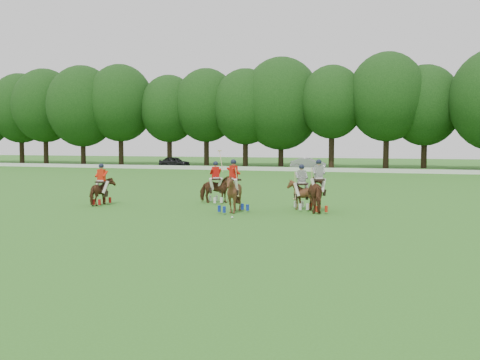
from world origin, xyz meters
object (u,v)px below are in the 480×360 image
(polo_red_c, at_px, (233,193))
(polo_red_b, at_px, (216,189))
(car_left, at_px, (174,162))
(polo_stripe_b, at_px, (301,194))
(polo_ball, at_px, (232,217))
(polo_red_a, at_px, (102,191))
(polo_stripe_a, at_px, (318,193))
(car_mid, at_px, (308,164))

(polo_red_c, bearing_deg, polo_red_b, 122.78)
(car_left, bearing_deg, polo_stripe_b, -140.93)
(polo_red_b, xyz_separation_m, polo_ball, (2.67, -5.02, -0.73))
(polo_red_a, xyz_separation_m, polo_ball, (7.83, -2.37, -0.70))
(car_left, distance_m, polo_stripe_a, 45.79)
(car_left, relative_size, polo_red_a, 1.92)
(polo_red_b, distance_m, polo_stripe_a, 6.00)
(polo_stripe_a, bearing_deg, polo_red_c, -157.07)
(polo_stripe_a, bearing_deg, polo_ball, -133.62)
(car_left, xyz_separation_m, polo_stripe_b, (24.47, -37.67, 0.07))
(polo_red_b, distance_m, polo_red_c, 3.95)
(polo_stripe_b, bearing_deg, polo_red_a, -172.57)
(car_left, relative_size, polo_red_c, 1.67)
(car_left, bearing_deg, polo_ball, -145.60)
(car_left, xyz_separation_m, polo_ball, (22.30, -41.34, -0.64))
(polo_red_a, relative_size, polo_ball, 23.45)
(polo_stripe_a, distance_m, polo_stripe_b, 1.01)
(polo_stripe_a, xyz_separation_m, polo_stripe_b, (-0.89, 0.46, -0.12))
(polo_ball, bearing_deg, car_mid, 96.80)
(polo_stripe_b, distance_m, polo_ball, 4.33)
(car_mid, bearing_deg, car_left, 86.98)
(car_mid, xyz_separation_m, polo_stripe_b, (7.10, -37.67, 0.08))
(polo_red_b, bearing_deg, polo_stripe_b, -15.54)
(car_left, bearing_deg, polo_stripe_a, -140.32)
(car_left, bearing_deg, polo_red_c, -145.17)
(car_mid, height_order, polo_ball, car_mid)
(polo_red_a, xyz_separation_m, polo_stripe_b, (10.00, 1.30, 0.01))
(polo_red_a, bearing_deg, polo_red_b, 27.16)
(car_mid, xyz_separation_m, polo_red_a, (-2.90, -38.97, 0.07))
(polo_red_b, relative_size, polo_stripe_b, 1.27)
(car_mid, bearing_deg, polo_red_b, -179.45)
(polo_stripe_b, height_order, polo_ball, polo_stripe_b)
(polo_red_a, xyz_separation_m, polo_red_c, (7.30, -0.67, 0.14))
(polo_red_c, bearing_deg, polo_ball, -72.74)
(car_mid, height_order, polo_red_c, polo_red_c)
(car_left, height_order, polo_stripe_b, polo_stripe_b)
(polo_red_b, bearing_deg, polo_red_c, -57.22)
(car_mid, bearing_deg, polo_ball, -176.22)
(car_mid, xyz_separation_m, polo_ball, (4.93, -41.34, -0.64))
(car_mid, distance_m, polo_stripe_a, 38.96)
(polo_red_a, bearing_deg, polo_stripe_a, 4.42)
(polo_red_b, relative_size, polo_red_c, 1.13)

